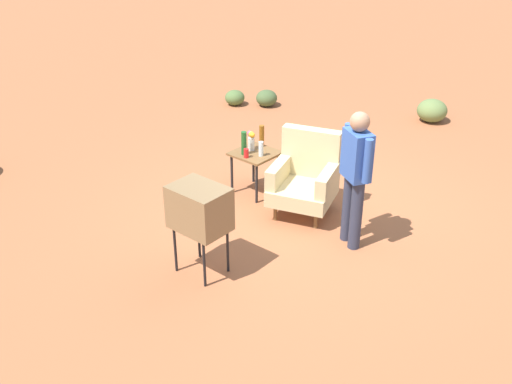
{
  "coord_description": "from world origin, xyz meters",
  "views": [
    {
      "loc": [
        3.88,
        -5.46,
        3.76
      ],
      "look_at": [
        -0.05,
        -0.95,
        0.65
      ],
      "focal_mm": 41.25,
      "sensor_mm": 36.0,
      "label": 1
    }
  ],
  "objects": [
    {
      "name": "ground_plane",
      "position": [
        0.0,
        0.0,
        0.0
      ],
      "size": [
        60.0,
        60.0,
        0.0
      ],
      "primitive_type": "plane",
      "color": "#A05B38"
    },
    {
      "name": "armchair",
      "position": [
        -0.06,
        0.02,
        0.5
      ],
      "size": [
        0.97,
        0.99,
        1.06
      ],
      "color": "brown",
      "rests_on": "ground"
    },
    {
      "name": "side_table",
      "position": [
        -0.89,
        -0.0,
        0.51
      ],
      "size": [
        0.56,
        0.56,
        0.6
      ],
      "color": "black",
      "rests_on": "ground"
    },
    {
      "name": "tv_on_stand",
      "position": [
        -0.08,
        -1.81,
        0.78
      ],
      "size": [
        0.61,
        0.46,
        1.03
      ],
      "color": "black",
      "rests_on": "ground"
    },
    {
      "name": "person_standing",
      "position": [
        0.83,
        -0.26,
        0.94
      ],
      "size": [
        0.5,
        0.37,
        1.64
      ],
      "color": "#2D3347",
      "rests_on": "ground"
    },
    {
      "name": "bottle_wine_green",
      "position": [
        -0.96,
        -0.15,
        0.76
      ],
      "size": [
        0.07,
        0.07,
        0.32
      ],
      "primitive_type": "cylinder",
      "color": "#1E5623",
      "rests_on": "side_table"
    },
    {
      "name": "bottle_short_clear",
      "position": [
        -0.75,
        -0.04,
        0.7
      ],
      "size": [
        0.06,
        0.06,
        0.2
      ],
      "primitive_type": "cylinder",
      "color": "silver",
      "rests_on": "side_table"
    },
    {
      "name": "bottle_tall_amber",
      "position": [
        -0.96,
        0.22,
        0.75
      ],
      "size": [
        0.07,
        0.07,
        0.3
      ],
      "primitive_type": "cylinder",
      "color": "brown",
      "rests_on": "side_table"
    },
    {
      "name": "soda_can_red",
      "position": [
        -0.87,
        -0.21,
        0.66
      ],
      "size": [
        0.07,
        0.07,
        0.12
      ],
      "primitive_type": "cylinder",
      "color": "red",
      "rests_on": "side_table"
    },
    {
      "name": "flower_vase",
      "position": [
        -0.98,
        0.02,
        0.74
      ],
      "size": [
        0.15,
        0.1,
        0.27
      ],
      "color": "silver",
      "rests_on": "side_table"
    },
    {
      "name": "shrub_near",
      "position": [
        -3.59,
        2.5,
        0.15
      ],
      "size": [
        0.38,
        0.38,
        0.29
      ],
      "primitive_type": "ellipsoid",
      "color": "#516B38",
      "rests_on": "ground"
    },
    {
      "name": "shrub_mid",
      "position": [
        -0.31,
        4.15,
        0.21
      ],
      "size": [
        0.53,
        0.53,
        0.41
      ],
      "primitive_type": "ellipsoid",
      "color": "olive",
      "rests_on": "ground"
    },
    {
      "name": "shrub_lone",
      "position": [
        -3.09,
        2.85,
        0.16
      ],
      "size": [
        0.41,
        0.41,
        0.31
      ],
      "primitive_type": "ellipsoid",
      "color": "#475B33",
      "rests_on": "ground"
    }
  ]
}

